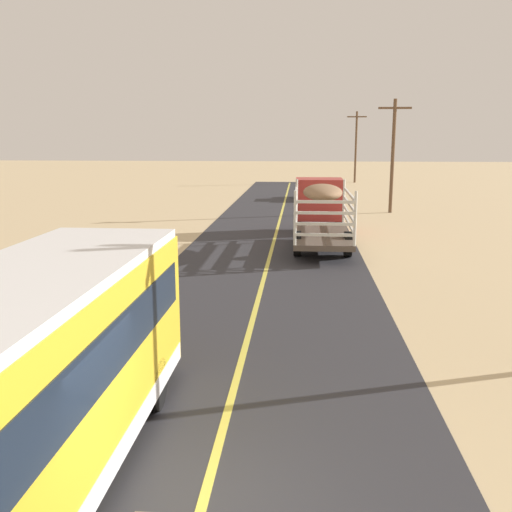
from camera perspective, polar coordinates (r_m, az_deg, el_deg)
The scene contains 5 objects.
livestock_truck at distance 29.09m, azimuth 6.45°, elevation 5.23°, with size 2.53×9.70×3.02m.
bus at distance 8.29m, azimuth -24.07°, elevation -13.03°, with size 2.54×10.00×3.21m.
car_far at distance 48.07m, azimuth 5.19°, elevation 6.51°, with size 1.80×4.40×1.46m.
power_pole_mid at distance 40.19m, azimuth 13.60°, elevation 10.08°, with size 2.20×0.24×7.64m.
power_pole_far at distance 67.13m, azimuth 10.01°, elevation 10.96°, with size 2.20×0.24×8.02m.
Camera 1 is at (1.32, -6.80, 5.08)m, focal length 39.78 mm.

